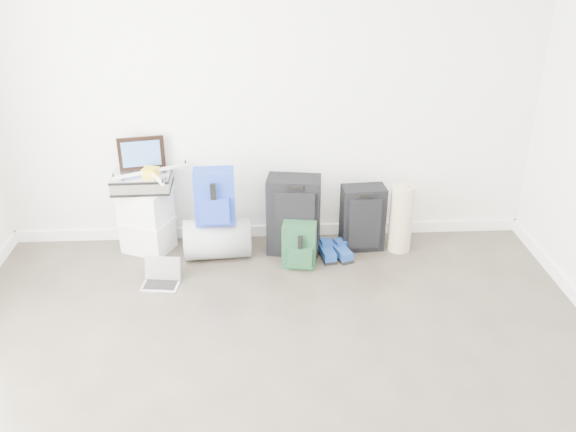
{
  "coord_description": "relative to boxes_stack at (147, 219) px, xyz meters",
  "views": [
    {
      "loc": [
        -0.09,
        -2.36,
        2.59
      ],
      "look_at": [
        0.13,
        1.9,
        0.48
      ],
      "focal_mm": 38.0,
      "sensor_mm": 36.0,
      "label": 1
    }
  ],
  "objects": [
    {
      "name": "room_envelope",
      "position": [
        1.04,
        -2.28,
        1.44
      ],
      "size": [
        4.52,
        5.02,
        2.71
      ],
      "color": "white",
      "rests_on": "ground"
    },
    {
      "name": "boxes_stack",
      "position": [
        0.0,
        0.0,
        0.0
      ],
      "size": [
        0.49,
        0.46,
        0.57
      ],
      "rotation": [
        0.0,
        0.0,
        -0.42
      ],
      "color": "silver",
      "rests_on": "ground"
    },
    {
      "name": "briefcase",
      "position": [
        0.0,
        0.0,
        0.35
      ],
      "size": [
        0.47,
        0.35,
        0.13
      ],
      "primitive_type": "cube",
      "rotation": [
        0.0,
        0.0,
        0.02
      ],
      "color": "#B2B2B7",
      "rests_on": "boxes_stack"
    },
    {
      "name": "painting",
      "position": [
        0.0,
        0.1,
        0.56
      ],
      "size": [
        0.37,
        0.09,
        0.28
      ],
      "rotation": [
        0.0,
        0.0,
        0.19
      ],
      "color": "black",
      "rests_on": "briefcase"
    },
    {
      "name": "drone",
      "position": [
        0.08,
        -0.02,
        0.44
      ],
      "size": [
        0.57,
        0.57,
        0.06
      ],
      "rotation": [
        0.0,
        0.0,
        -0.33
      ],
      "color": "gold",
      "rests_on": "briefcase"
    },
    {
      "name": "duffel_bag",
      "position": [
        0.6,
        -0.16,
        -0.12
      ],
      "size": [
        0.57,
        0.38,
        0.34
      ],
      "primitive_type": "cylinder",
      "rotation": [
        0.0,
        1.57,
        0.07
      ],
      "color": "gray",
      "rests_on": "ground"
    },
    {
      "name": "blue_backpack",
      "position": [
        0.6,
        -0.19,
        0.27
      ],
      "size": [
        0.33,
        0.25,
        0.45
      ],
      "rotation": [
        0.0,
        0.0,
        0.04
      ],
      "color": "#18239C",
      "rests_on": "duffel_bag"
    },
    {
      "name": "large_suitcase",
      "position": [
        1.24,
        -0.1,
        0.05
      ],
      "size": [
        0.47,
        0.34,
        0.68
      ],
      "rotation": [
        0.0,
        0.0,
        -0.16
      ],
      "color": "black",
      "rests_on": "ground"
    },
    {
      "name": "green_backpack",
      "position": [
        1.27,
        -0.35,
        -0.1
      ],
      "size": [
        0.29,
        0.24,
        0.38
      ],
      "rotation": [
        0.0,
        0.0,
        -0.17
      ],
      "color": "#14371E",
      "rests_on": "ground"
    },
    {
      "name": "carry_on",
      "position": [
        1.83,
        -0.07,
        -0.0
      ],
      "size": [
        0.37,
        0.26,
        0.57
      ],
      "rotation": [
        0.0,
        0.0,
        0.07
      ],
      "color": "black",
      "rests_on": "ground"
    },
    {
      "name": "shoes",
      "position": [
        1.57,
        -0.23,
        -0.24
      ],
      "size": [
        0.29,
        0.29,
        0.09
      ],
      "rotation": [
        0.0,
        0.0,
        0.23
      ],
      "color": "black",
      "rests_on": "ground"
    },
    {
      "name": "rolled_rug",
      "position": [
        2.15,
        -0.12,
        0.01
      ],
      "size": [
        0.19,
        0.19,
        0.59
      ],
      "primitive_type": "cylinder",
      "color": "tan",
      "rests_on": "ground"
    },
    {
      "name": "laptop",
      "position": [
        0.18,
        -0.56,
        -0.24
      ],
      "size": [
        0.31,
        0.24,
        0.2
      ],
      "rotation": [
        0.0,
        0.0,
        -0.13
      ],
      "color": "#B4B4B8",
      "rests_on": "ground"
    }
  ]
}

